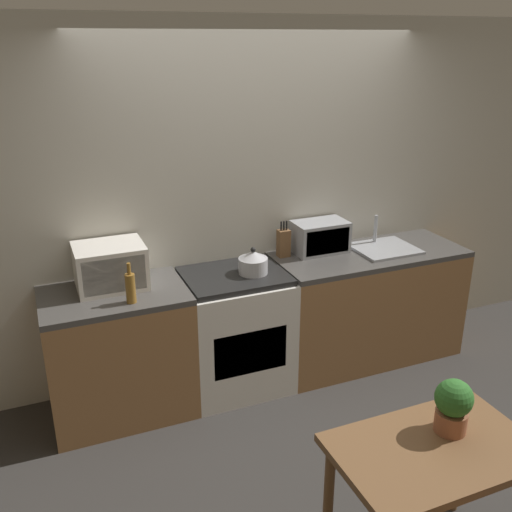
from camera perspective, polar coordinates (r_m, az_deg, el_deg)
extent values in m
plane|color=#33302D|center=(4.05, 5.11, -16.24)|extent=(16.00, 16.00, 0.00)
cube|color=beige|center=(4.26, -0.32, 5.40)|extent=(10.00, 0.06, 2.60)
cube|color=olive|center=(4.03, -13.50, -9.68)|extent=(0.94, 0.62, 0.86)
cube|color=#474442|center=(3.82, -14.07, -3.87)|extent=(0.94, 0.62, 0.04)
cube|color=olive|center=(4.67, 10.93, -5.02)|extent=(1.50, 0.62, 0.86)
cube|color=#474442|center=(4.49, 11.32, 0.15)|extent=(1.50, 0.62, 0.04)
cube|color=silver|center=(4.20, -2.10, -7.69)|extent=(0.74, 0.62, 0.86)
cube|color=black|center=(4.01, -2.18, -2.04)|extent=(0.71, 0.57, 0.04)
cube|color=black|center=(3.96, -0.54, -9.61)|extent=(0.53, 0.02, 0.32)
cylinder|color=#B7B7BC|center=(3.99, -0.29, -0.97)|extent=(0.21, 0.21, 0.11)
cone|color=#B7B7BC|center=(3.96, -0.29, 0.13)|extent=(0.20, 0.20, 0.05)
sphere|color=black|center=(3.94, -0.30, 0.63)|extent=(0.04, 0.04, 0.04)
cube|color=silver|center=(3.86, -14.38, -0.97)|extent=(0.45, 0.36, 0.29)
cube|color=black|center=(3.70, -13.96, -1.90)|extent=(0.39, 0.01, 0.23)
cylinder|color=olive|center=(3.62, -12.44, -3.19)|extent=(0.06, 0.06, 0.19)
cylinder|color=olive|center=(3.57, -12.60, -1.25)|extent=(0.02, 0.02, 0.07)
cube|color=brown|center=(4.28, 2.77, 1.28)|extent=(0.09, 0.07, 0.21)
cylinder|color=black|center=(4.23, 2.53, 3.01)|extent=(0.01, 0.01, 0.07)
cylinder|color=black|center=(4.24, 2.81, 3.05)|extent=(0.01, 0.01, 0.07)
cylinder|color=black|center=(4.25, 3.08, 3.08)|extent=(0.01, 0.01, 0.07)
cube|color=#999BA0|center=(4.39, 6.41, 1.93)|extent=(0.41, 0.26, 0.24)
cube|color=black|center=(4.29, 7.18, 1.43)|extent=(0.36, 0.01, 0.19)
cube|color=#999BA0|center=(4.55, 12.74, 0.73)|extent=(0.47, 0.41, 0.02)
cylinder|color=#999BA0|center=(4.62, 11.85, 2.70)|extent=(0.03, 0.03, 0.22)
cube|color=brown|center=(2.84, 17.44, -18.04)|extent=(0.92, 0.58, 0.04)
cylinder|color=brown|center=(3.03, 7.24, -23.24)|extent=(0.05, 0.05, 0.68)
cylinder|color=brown|center=(3.42, 19.72, -18.52)|extent=(0.05, 0.05, 0.68)
cylinder|color=#9E5B3D|center=(2.92, 18.89, -15.34)|extent=(0.15, 0.15, 0.10)
sphere|color=#2D6B28|center=(2.85, 19.19, -13.26)|extent=(0.18, 0.18, 0.18)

